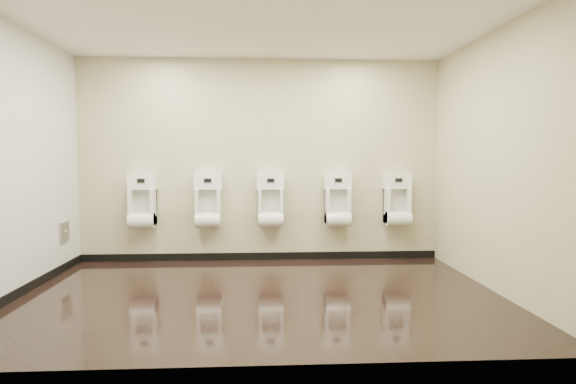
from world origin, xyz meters
name	(u,v)px	position (x,y,z in m)	size (l,w,h in m)	color
ground	(261,294)	(0.00, 0.00, 0.00)	(5.00, 3.50, 0.00)	black
ceiling	(260,22)	(0.00, 0.00, 2.80)	(5.00, 3.50, 0.00)	white
back_wall	(261,160)	(0.00, 1.75, 1.40)	(5.00, 0.02, 2.80)	#BFB990
front_wall	(261,162)	(0.00, -1.75, 1.40)	(5.00, 0.02, 2.80)	#BFB990
left_wall	(11,161)	(-2.50, 0.00, 1.40)	(0.02, 3.50, 2.80)	#BFB990
right_wall	(496,161)	(2.50, 0.00, 1.40)	(0.02, 3.50, 2.80)	#BFB990
tile_overlay_left	(11,161)	(-2.50, 0.00, 1.40)	(0.01, 3.50, 2.80)	white
skirting_back	(261,256)	(0.00, 1.74, 0.05)	(5.00, 0.02, 0.10)	black
skirting_left	(17,293)	(-2.49, 0.00, 0.05)	(0.02, 3.50, 0.10)	black
access_panel	(64,232)	(-2.48, 1.20, 0.50)	(0.04, 0.25, 0.25)	#9E9EA3
urinal_0	(142,205)	(-1.61, 1.62, 0.80)	(0.39, 0.29, 0.72)	white
urinal_1	(208,204)	(-0.72, 1.62, 0.80)	(0.39, 0.29, 0.72)	white
urinal_2	(271,204)	(0.14, 1.62, 0.80)	(0.39, 0.29, 0.72)	white
urinal_3	(338,204)	(1.07, 1.62, 0.80)	(0.39, 0.29, 0.72)	white
urinal_4	(397,203)	(1.91, 1.62, 0.80)	(0.39, 0.29, 0.72)	white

